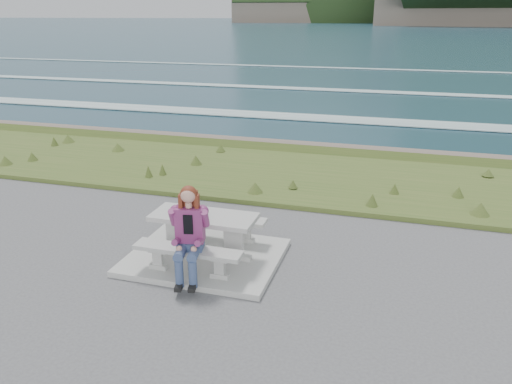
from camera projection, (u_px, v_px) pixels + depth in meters
The scene contains 8 objects.
concrete_slab at pixel (205, 257), 8.76m from camera, with size 2.60×2.10×0.10m, color #A7A7A2.
picnic_table at pixel (204, 224), 8.55m from camera, with size 1.80×0.75×0.75m.
bench_landward at pixel (188, 254), 8.00m from camera, with size 1.80×0.35×0.45m.
bench_seaward at pixel (219, 221), 9.26m from camera, with size 1.80×0.35×0.45m.
grass_verge at pixel (276, 176), 13.29m from camera, with size 160.00×4.50×0.22m, color #3A5520.
shore_drop at pixel (299, 150), 15.91m from camera, with size 160.00×0.80×2.20m, color brown.
ocean at pixel (354, 110), 32.01m from camera, with size 1600.00×1600.00×0.09m.
seated_woman at pixel (189, 247), 7.78m from camera, with size 0.57×0.83×1.50m.
Camera 1 is at (3.11, -7.29, 4.07)m, focal length 35.00 mm.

